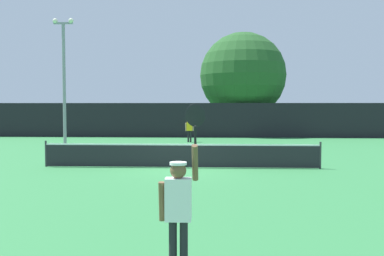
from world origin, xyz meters
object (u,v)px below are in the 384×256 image
at_px(player_receiving, 189,128).
at_px(light_pole, 64,75).
at_px(tennis_ball, 141,162).
at_px(parked_car_near, 120,124).
at_px(parked_car_mid, 271,123).
at_px(large_tree, 243,76).
at_px(player_serving, 179,201).

distance_m(player_receiving, light_pole, 9.21).
height_order(player_receiving, tennis_ball, player_receiving).
bearing_deg(player_receiving, parked_car_near, -56.64).
bearing_deg(player_receiving, parked_car_mid, -120.15).
distance_m(light_pole, parked_car_mid, 22.90).
bearing_deg(parked_car_mid, light_pole, -135.36).
bearing_deg(parked_car_mid, large_tree, -130.12).
bearing_deg(tennis_ball, player_receiving, 81.90).
xyz_separation_m(player_serving, player_receiving, (-1.14, 22.90, -0.17)).
xyz_separation_m(player_receiving, parked_car_mid, (7.24, 12.47, -0.19)).
relative_size(light_pole, large_tree, 0.85).
bearing_deg(tennis_ball, player_serving, -77.81).
height_order(player_serving, player_receiving, player_serving).
relative_size(player_serving, parked_car_near, 0.58).
relative_size(tennis_ball, parked_car_mid, 0.02).
bearing_deg(player_serving, light_pole, 114.24).
relative_size(player_serving, light_pole, 0.35).
bearing_deg(parked_car_near, large_tree, -23.20).
bearing_deg(light_pole, tennis_ball, -45.37).
height_order(player_serving, parked_car_near, player_serving).
xyz_separation_m(player_serving, large_tree, (3.00, 30.61, 3.93)).
bearing_deg(player_serving, parked_car_mid, 80.21).
distance_m(player_serving, light_pole, 19.57).
height_order(tennis_ball, large_tree, large_tree).
height_order(player_serving, light_pole, light_pole).
distance_m(player_serving, parked_car_near, 34.95).
height_order(player_serving, parked_car_mid, player_serving).
xyz_separation_m(large_tree, parked_car_mid, (3.10, 4.76, -4.28)).
bearing_deg(parked_car_near, player_receiving, -63.63).
distance_m(tennis_ball, light_pole, 8.62).
bearing_deg(player_receiving, large_tree, -118.24).
distance_m(tennis_ball, large_tree, 19.84).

